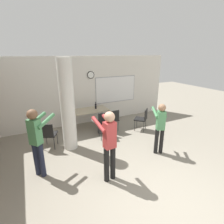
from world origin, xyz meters
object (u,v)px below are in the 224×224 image
at_px(chair_mid_room, 142,118).
at_px(chair_near_pillar, 48,134).
at_px(person_playing_side, 160,125).
at_px(folding_table, 88,111).
at_px(chair_table_right, 113,119).
at_px(bottle_on_table, 96,106).
at_px(person_watching_back, 37,138).
at_px(person_playing_front, 109,141).
at_px(chair_table_front, 105,124).

relative_size(chair_mid_room, chair_near_pillar, 1.00).
height_order(chair_mid_room, person_playing_side, person_playing_side).
xyz_separation_m(folding_table, chair_near_pillar, (-1.65, -0.99, -0.20)).
relative_size(chair_table_right, chair_near_pillar, 1.00).
distance_m(bottle_on_table, chair_near_pillar, 2.26).
bearing_deg(chair_mid_room, chair_table_right, 157.73).
height_order(chair_near_pillar, person_watching_back, person_watching_back).
relative_size(folding_table, person_playing_front, 0.93).
relative_size(chair_near_pillar, person_playing_front, 0.50).
distance_m(folding_table, chair_near_pillar, 1.93).
xyz_separation_m(bottle_on_table, chair_mid_room, (1.47, -1.18, -0.36)).
height_order(chair_table_front, person_watching_back, person_watching_back).
bearing_deg(bottle_on_table, chair_near_pillar, -153.14).
relative_size(folding_table, chair_mid_room, 1.85).
height_order(chair_table_right, person_playing_side, person_playing_side).
bearing_deg(person_watching_back, chair_near_pillar, 73.48).
height_order(bottle_on_table, person_playing_side, person_playing_side).
height_order(chair_near_pillar, person_playing_side, person_playing_side).
bearing_deg(chair_table_right, bottle_on_table, 118.14).
relative_size(bottle_on_table, chair_table_front, 0.32).
distance_m(person_playing_front, person_watching_back, 1.70).
distance_m(folding_table, person_watching_back, 3.02).
distance_m(chair_table_front, chair_table_right, 0.59).
distance_m(bottle_on_table, person_playing_front, 3.29).
bearing_deg(person_watching_back, folding_table, 47.81).
height_order(chair_table_front, person_playing_side, person_playing_side).
bearing_deg(folding_table, bottle_on_table, 4.01).
bearing_deg(person_playing_front, person_playing_side, 12.21).
distance_m(chair_table_front, chair_near_pillar, 1.90).
relative_size(folding_table, chair_near_pillar, 1.85).
bearing_deg(chair_table_front, person_watching_back, -152.47).
distance_m(person_playing_front, person_playing_side, 1.89).
bearing_deg(folding_table, person_playing_side, -65.03).
bearing_deg(person_playing_front, chair_table_front, 68.54).
bearing_deg(chair_mid_room, bottle_on_table, 141.22).
bearing_deg(chair_table_right, chair_table_front, -146.12).
bearing_deg(person_playing_side, chair_table_front, 121.36).
bearing_deg(bottle_on_table, person_playing_side, -71.36).
distance_m(chair_table_front, person_playing_side, 2.01).
height_order(folding_table, person_playing_side, person_playing_side).
height_order(chair_table_front, person_playing_front, person_playing_front).
height_order(folding_table, chair_near_pillar, chair_near_pillar).
bearing_deg(chair_near_pillar, bottle_on_table, 26.86).
distance_m(bottle_on_table, person_watching_back, 3.27).
bearing_deg(person_playing_front, chair_mid_room, 39.66).
xyz_separation_m(person_playing_front, person_watching_back, (-1.44, 0.90, -0.00)).
xyz_separation_m(folding_table, chair_table_right, (0.74, -0.72, -0.20)).
bearing_deg(person_playing_front, chair_near_pillar, 116.65).
bearing_deg(chair_table_front, folding_table, 103.19).
bearing_deg(chair_mid_room, person_playing_side, -108.83).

